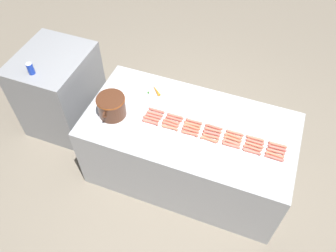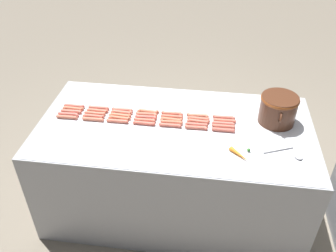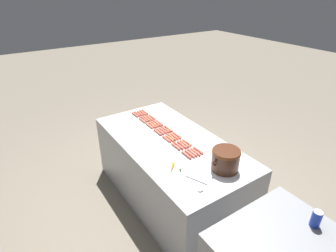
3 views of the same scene
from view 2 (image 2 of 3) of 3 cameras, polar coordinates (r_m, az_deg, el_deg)
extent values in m
plane|color=#756B5B|center=(3.25, 0.93, -11.95)|extent=(20.00, 20.00, 0.00)
cube|color=#9EA0A5|center=(2.95, 1.01, -6.51)|extent=(1.04, 2.03, 0.85)
cube|color=silver|center=(2.67, 1.10, 0.15)|extent=(1.02, 1.99, 0.00)
cylinder|color=#C55A4C|center=(2.95, -14.56, 3.07)|extent=(0.03, 0.14, 0.03)
sphere|color=#C55A4C|center=(2.97, -15.85, 3.14)|extent=(0.03, 0.03, 0.03)
sphere|color=#C55A4C|center=(2.92, -13.25, 3.00)|extent=(0.03, 0.03, 0.03)
cylinder|color=#C7604F|center=(2.88, -10.86, 2.84)|extent=(0.03, 0.14, 0.03)
sphere|color=#C7604F|center=(2.91, -12.18, 2.96)|extent=(0.03, 0.03, 0.03)
sphere|color=#C7604F|center=(2.86, -9.53, 2.71)|extent=(0.03, 0.03, 0.03)
cylinder|color=#C9614F|center=(2.83, -7.21, 2.56)|extent=(0.03, 0.14, 0.03)
sphere|color=#C9614F|center=(2.85, -8.59, 2.68)|extent=(0.03, 0.03, 0.03)
sphere|color=#C9614F|center=(2.81, -5.82, 2.42)|extent=(0.03, 0.03, 0.03)
cylinder|color=#C7664A|center=(2.80, -3.18, 2.32)|extent=(0.04, 0.14, 0.03)
sphere|color=#C7664A|center=(2.80, -4.62, 2.37)|extent=(0.03, 0.03, 0.03)
sphere|color=#C7664A|center=(2.79, -1.73, 2.27)|extent=(0.03, 0.03, 0.03)
cylinder|color=#C95E49|center=(2.77, 0.65, 1.97)|extent=(0.04, 0.14, 0.03)
sphere|color=#C95E49|center=(2.78, -0.79, 2.14)|extent=(0.03, 0.03, 0.03)
sphere|color=#C95E49|center=(2.76, 2.10, 1.80)|extent=(0.03, 0.03, 0.03)
cylinder|color=#BF674E|center=(2.75, 4.71, 1.64)|extent=(0.04, 0.14, 0.03)
sphere|color=#BF674E|center=(2.76, 3.25, 1.81)|extent=(0.03, 0.03, 0.03)
sphere|color=#BF674E|center=(2.75, 6.17, 1.47)|extent=(0.03, 0.03, 0.03)
cylinder|color=#C56050|center=(2.76, 8.78, 1.35)|extent=(0.03, 0.14, 0.03)
sphere|color=#C56050|center=(2.76, 7.32, 1.52)|extent=(0.03, 0.03, 0.03)
sphere|color=#C56050|center=(2.76, 10.25, 1.19)|extent=(0.03, 0.03, 0.03)
cylinder|color=#CD674A|center=(2.92, -14.72, 2.69)|extent=(0.04, 0.14, 0.03)
sphere|color=#CD674A|center=(2.94, -16.03, 2.74)|extent=(0.03, 0.03, 0.03)
sphere|color=#CD674A|center=(2.90, -13.39, 2.64)|extent=(0.03, 0.03, 0.03)
cylinder|color=#CE624C|center=(2.85, -11.04, 2.39)|extent=(0.03, 0.14, 0.03)
sphere|color=#CE624C|center=(2.87, -12.41, 2.46)|extent=(0.03, 0.03, 0.03)
sphere|color=#CE624C|center=(2.83, -9.66, 2.33)|extent=(0.03, 0.03, 0.03)
cylinder|color=#CD6650|center=(2.80, -7.33, 2.16)|extent=(0.04, 0.14, 0.03)
sphere|color=#CD6650|center=(2.82, -8.75, 2.21)|extent=(0.03, 0.03, 0.03)
sphere|color=#CD6650|center=(2.79, -5.90, 2.11)|extent=(0.03, 0.03, 0.03)
cylinder|color=#BF644C|center=(2.76, -3.40, 1.87)|extent=(0.04, 0.14, 0.03)
sphere|color=#BF644C|center=(2.78, -4.81, 2.04)|extent=(0.03, 0.03, 0.03)
sphere|color=#BF644C|center=(2.75, -1.97, 1.70)|extent=(0.03, 0.03, 0.03)
cylinder|color=#CD5D47|center=(2.73, 0.63, 1.50)|extent=(0.03, 0.14, 0.03)
sphere|color=#CD5D47|center=(2.74, -0.84, 1.63)|extent=(0.03, 0.03, 0.03)
sphere|color=#CD5D47|center=(2.73, 2.11, 1.36)|extent=(0.03, 0.03, 0.03)
cylinder|color=#C05F4B|center=(2.72, 4.81, 1.17)|extent=(0.03, 0.14, 0.03)
sphere|color=#C05F4B|center=(2.72, 3.31, 1.26)|extent=(0.03, 0.03, 0.03)
sphere|color=#C05F4B|center=(2.72, 6.30, 1.08)|extent=(0.03, 0.03, 0.03)
cylinder|color=#CD614C|center=(2.72, 8.92, 0.84)|extent=(0.03, 0.14, 0.03)
sphere|color=#CD614C|center=(2.72, 7.44, 0.98)|extent=(0.03, 0.03, 0.03)
sphere|color=#CD614C|center=(2.73, 10.41, 0.69)|extent=(0.03, 0.03, 0.03)
cylinder|color=#C9624F|center=(2.89, -15.01, 2.24)|extent=(0.03, 0.14, 0.03)
sphere|color=#C9624F|center=(2.92, -16.29, 2.36)|extent=(0.03, 0.03, 0.03)
sphere|color=#C9624F|center=(2.86, -13.71, 2.12)|extent=(0.03, 0.03, 0.03)
cylinder|color=#C8674E|center=(2.82, -11.44, 1.97)|extent=(0.03, 0.14, 0.03)
sphere|color=#C8674E|center=(2.85, -12.80, 2.05)|extent=(0.03, 0.03, 0.03)
sphere|color=#C8674E|center=(2.80, -10.06, 1.88)|extent=(0.03, 0.03, 0.03)
cylinder|color=#C86648|center=(2.77, -7.54, 1.70)|extent=(0.04, 0.14, 0.03)
sphere|color=#C86648|center=(2.79, -8.97, 1.75)|extent=(0.03, 0.03, 0.03)
sphere|color=#C86648|center=(2.76, -6.09, 1.63)|extent=(0.03, 0.03, 0.03)
cylinder|color=#C7594D|center=(2.73, -3.48, 1.41)|extent=(0.04, 0.14, 0.03)
sphere|color=#C7594D|center=(2.75, -4.92, 1.57)|extent=(0.03, 0.03, 0.03)
sphere|color=#C7594D|center=(2.72, -2.03, 1.25)|extent=(0.03, 0.03, 0.03)
cylinder|color=#C16548|center=(2.70, 0.52, 1.03)|extent=(0.04, 0.14, 0.03)
sphere|color=#C16548|center=(2.71, -0.98, 1.10)|extent=(0.03, 0.03, 0.03)
sphere|color=#C16548|center=(2.70, 2.03, 0.96)|extent=(0.03, 0.03, 0.03)
cylinder|color=#C35F4A|center=(2.69, 4.80, 0.73)|extent=(0.04, 0.14, 0.03)
sphere|color=#C35F4A|center=(2.69, 3.29, 0.80)|extent=(0.03, 0.03, 0.03)
sphere|color=#C35F4A|center=(2.70, 6.30, 0.67)|extent=(0.03, 0.03, 0.03)
cylinder|color=#C16051|center=(2.69, 8.73, 0.40)|extent=(0.03, 0.14, 0.03)
sphere|color=#C16051|center=(2.69, 7.22, 0.54)|extent=(0.03, 0.03, 0.03)
sphere|color=#C16051|center=(2.70, 10.23, 0.25)|extent=(0.03, 0.03, 0.03)
cylinder|color=#CA5B4F|center=(2.86, -15.41, 1.81)|extent=(0.04, 0.14, 0.03)
sphere|color=#CA5B4F|center=(2.89, -16.68, 1.96)|extent=(0.03, 0.03, 0.03)
sphere|color=#CA5B4F|center=(2.83, -14.11, 1.67)|extent=(0.03, 0.03, 0.03)
cylinder|color=#C55C4A|center=(2.80, -11.64, 1.53)|extent=(0.03, 0.14, 0.03)
sphere|color=#C55C4A|center=(2.82, -13.02, 1.61)|extent=(0.03, 0.03, 0.03)
sphere|color=#C55C4A|center=(2.78, -10.24, 1.44)|extent=(0.03, 0.03, 0.03)
cylinder|color=#CD6649|center=(2.74, -7.65, 1.26)|extent=(0.04, 0.14, 0.03)
sphere|color=#CD6649|center=(2.76, -9.10, 1.31)|extent=(0.03, 0.03, 0.03)
sphere|color=#CD6649|center=(2.73, -6.19, 1.21)|extent=(0.03, 0.03, 0.03)
cylinder|color=#C3614C|center=(2.70, -3.69, 0.93)|extent=(0.03, 0.14, 0.03)
sphere|color=#C3614C|center=(2.72, -5.14, 1.08)|extent=(0.03, 0.03, 0.03)
sphere|color=#C3614C|center=(2.69, -2.21, 0.77)|extent=(0.03, 0.03, 0.03)
cylinder|color=#C06448|center=(2.68, 0.56, 0.61)|extent=(0.03, 0.14, 0.03)
sphere|color=#C06448|center=(2.69, -0.93, 0.76)|extent=(0.03, 0.03, 0.03)
sphere|color=#C06448|center=(2.67, 2.07, 0.46)|extent=(0.03, 0.03, 0.03)
cylinder|color=#C15A4B|center=(2.66, 4.54, 0.23)|extent=(0.03, 0.14, 0.03)
sphere|color=#C15A4B|center=(2.66, 3.02, 0.35)|extent=(0.03, 0.03, 0.03)
sphere|color=#C15A4B|center=(2.66, 6.07, 0.11)|extent=(0.03, 0.03, 0.03)
cylinder|color=#C3604D|center=(2.66, 8.74, -0.06)|extent=(0.03, 0.14, 0.03)
sphere|color=#C3604D|center=(2.66, 7.22, 0.09)|extent=(0.03, 0.03, 0.03)
sphere|color=#C3604D|center=(2.67, 10.26, -0.21)|extent=(0.03, 0.03, 0.03)
cylinder|color=#BF634C|center=(2.83, -15.65, 1.37)|extent=(0.03, 0.14, 0.03)
sphere|color=#BF634C|center=(2.86, -16.95, 1.50)|extent=(0.03, 0.03, 0.03)
sphere|color=#BF634C|center=(2.81, -14.32, 1.24)|extent=(0.03, 0.03, 0.03)
cylinder|color=#C4674E|center=(2.76, -11.74, 1.06)|extent=(0.03, 0.14, 0.03)
sphere|color=#C4674E|center=(2.79, -13.11, 1.18)|extent=(0.03, 0.03, 0.03)
sphere|color=#C4674E|center=(2.74, -10.34, 0.93)|extent=(0.03, 0.03, 0.03)
cylinder|color=#CD644F|center=(2.71, -7.98, 0.78)|extent=(0.03, 0.14, 0.03)
sphere|color=#CD644F|center=(2.73, -9.41, 0.91)|extent=(0.03, 0.03, 0.03)
sphere|color=#CD644F|center=(2.69, -6.53, 0.64)|extent=(0.03, 0.03, 0.03)
cylinder|color=#CE5B49|center=(2.67, -3.79, 0.44)|extent=(0.03, 0.14, 0.03)
sphere|color=#CE5B49|center=(2.68, -5.29, 0.54)|extent=(0.03, 0.03, 0.03)
sphere|color=#CE5B49|center=(2.66, -2.29, 0.34)|extent=(0.03, 0.03, 0.03)
cylinder|color=#C65E4C|center=(2.64, 0.35, 0.13)|extent=(0.03, 0.14, 0.03)
sphere|color=#C65E4C|center=(2.65, -1.16, 0.28)|extent=(0.03, 0.03, 0.03)
sphere|color=#C65E4C|center=(2.64, 1.87, -0.03)|extent=(0.03, 0.03, 0.03)
cylinder|color=#C5614E|center=(2.63, 4.45, -0.24)|extent=(0.03, 0.14, 0.03)
sphere|color=#C5614E|center=(2.64, 2.92, -0.08)|extent=(0.03, 0.03, 0.03)
sphere|color=#C5614E|center=(2.63, 5.99, -0.40)|extent=(0.03, 0.03, 0.03)
cylinder|color=#BF5A4B|center=(2.63, 8.71, -0.62)|extent=(0.03, 0.14, 0.03)
sphere|color=#BF5A4B|center=(2.63, 7.17, -0.48)|extent=(0.03, 0.03, 0.03)
sphere|color=#BF5A4B|center=(2.63, 10.25, -0.76)|extent=(0.03, 0.03, 0.03)
cylinder|color=#472616|center=(2.76, 16.94, 2.51)|extent=(0.27, 0.27, 0.22)
torus|color=brown|center=(2.71, 17.28, 4.12)|extent=(0.28, 0.28, 0.03)
torus|color=#472616|center=(2.86, 16.75, 4.35)|extent=(0.08, 0.02, 0.08)
torus|color=#472616|center=(2.64, 17.32, 1.29)|extent=(0.08, 0.02, 0.08)
cylinder|color=#B7B7BC|center=(2.55, 17.00, -3.64)|extent=(0.10, 0.21, 0.01)
ellipsoid|color=#B7B7BC|center=(2.53, 19.83, -4.52)|extent=(0.08, 0.07, 0.02)
cone|color=orange|center=(2.43, 11.24, -4.48)|extent=(0.14, 0.14, 0.03)
sphere|color=#387F2D|center=(2.48, 12.59, -3.68)|extent=(0.02, 0.02, 0.02)
camera|label=1|loc=(4.31, -4.10, 48.60)|focal=36.41mm
camera|label=3|loc=(2.07, 82.19, 6.66)|focal=28.80mm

